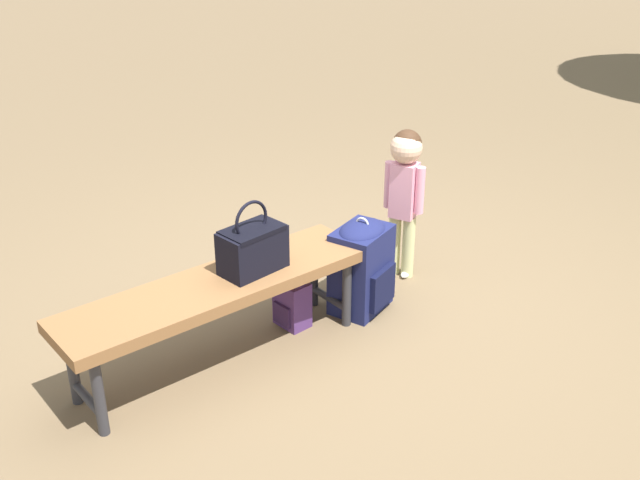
# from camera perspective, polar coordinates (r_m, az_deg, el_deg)

# --- Properties ---
(ground_plane) EXTENTS (40.00, 40.00, 0.00)m
(ground_plane) POSITION_cam_1_polar(r_m,az_deg,el_deg) (4.18, 1.55, -5.82)
(ground_plane) COLOR brown
(ground_plane) RESTS_ON ground
(park_bench) EXTENTS (1.63, 0.52, 0.45)m
(park_bench) POSITION_cam_1_polar(r_m,az_deg,el_deg) (3.65, -7.69, -3.92)
(park_bench) COLOR brown
(park_bench) RESTS_ON ground
(handbag) EXTENTS (0.35, 0.23, 0.37)m
(handbag) POSITION_cam_1_polar(r_m,az_deg,el_deg) (3.65, -5.13, -0.54)
(handbag) COLOR black
(handbag) RESTS_ON park_bench
(child_standing) EXTENTS (0.18, 0.23, 0.91)m
(child_standing) POSITION_cam_1_polar(r_m,az_deg,el_deg) (4.38, 6.42, 4.46)
(child_standing) COLOR #CCCC8C
(child_standing) RESTS_ON ground
(backpack_large) EXTENTS (0.40, 0.36, 0.56)m
(backpack_large) POSITION_cam_1_polar(r_m,az_deg,el_deg) (4.13, 3.17, -1.82)
(backpack_large) COLOR #191E4C
(backpack_large) RESTS_ON ground
(backpack_small) EXTENTS (0.17, 0.19, 0.30)m
(backpack_small) POSITION_cam_1_polar(r_m,az_deg,el_deg) (4.04, -2.13, -4.60)
(backpack_small) COLOR #4C2D66
(backpack_small) RESTS_ON ground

